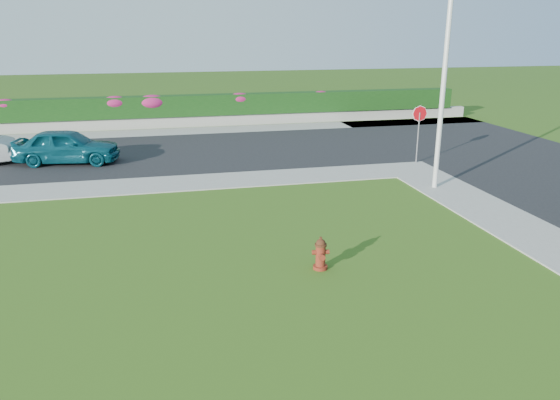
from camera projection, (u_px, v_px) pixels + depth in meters
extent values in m
plane|color=black|center=(289.00, 298.00, 10.88)|extent=(120.00, 120.00, 0.00)
cube|color=black|center=(92.00, 157.00, 22.80)|extent=(26.00, 8.00, 0.04)
cube|color=gray|center=(46.00, 191.00, 17.94)|extent=(24.00, 2.00, 0.04)
cube|color=gray|center=(410.00, 169.00, 20.75)|extent=(2.00, 2.00, 0.04)
cube|color=gray|center=(182.00, 132.00, 28.31)|extent=(34.00, 2.00, 0.04)
cube|color=gray|center=(180.00, 122.00, 29.62)|extent=(34.00, 0.40, 0.60)
cube|color=black|center=(179.00, 106.00, 29.45)|extent=(32.00, 0.90, 1.10)
cylinder|color=#55100D|center=(320.00, 267.00, 12.21)|extent=(0.33, 0.33, 0.08)
cylinder|color=#55100D|center=(321.00, 255.00, 12.12)|extent=(0.22, 0.22, 0.50)
cylinder|color=black|center=(321.00, 245.00, 12.05)|extent=(0.27, 0.27, 0.05)
sphere|color=black|center=(321.00, 244.00, 12.04)|extent=(0.22, 0.22, 0.22)
cylinder|color=black|center=(321.00, 238.00, 12.00)|extent=(0.07, 0.07, 0.07)
cylinder|color=#55100D|center=(314.00, 252.00, 12.09)|extent=(0.11, 0.12, 0.11)
cylinder|color=#55100D|center=(327.00, 252.00, 12.12)|extent=(0.11, 0.12, 0.11)
cylinder|color=#55100D|center=(322.00, 257.00, 11.98)|extent=(0.16, 0.13, 0.14)
imported|color=#0B4958|center=(67.00, 146.00, 21.42)|extent=(4.19, 2.21, 1.36)
cylinder|color=silver|center=(443.00, 88.00, 17.37)|extent=(0.16, 0.16, 6.65)
cylinder|color=slate|center=(418.00, 138.00, 21.43)|extent=(0.06, 0.06, 2.03)
cylinder|color=#AF0B13|center=(420.00, 114.00, 21.14)|extent=(0.59, 0.04, 0.59)
cylinder|color=white|center=(420.00, 114.00, 21.14)|extent=(0.63, 0.02, 0.63)
ellipsoid|color=#BC2067|center=(5.00, 105.00, 27.40)|extent=(1.15, 0.74, 0.57)
ellipsoid|color=#BC2067|center=(115.00, 102.00, 28.56)|extent=(1.35, 0.87, 0.68)
ellipsoid|color=#BC2067|center=(152.00, 102.00, 28.98)|extent=(1.53, 0.99, 0.77)
ellipsoid|color=#BC2067|center=(240.00, 98.00, 29.98)|extent=(1.24, 0.80, 0.62)
ellipsoid|color=#BC2067|center=(321.00, 95.00, 30.98)|extent=(1.02, 0.66, 0.51)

